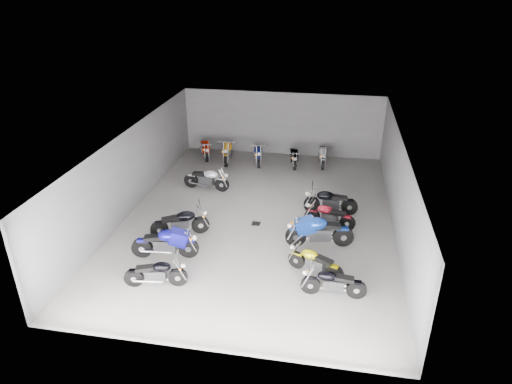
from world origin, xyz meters
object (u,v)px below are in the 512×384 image
at_px(motorcycle_back_d, 293,156).
at_px(motorcycle_left_a, 156,273).
at_px(motorcycle_right_b, 315,262).
at_px(motorcycle_back_c, 258,153).
at_px(motorcycle_right_d, 329,215).
at_px(motorcycle_right_e, 330,201).
at_px(drain_grate, 256,224).
at_px(motorcycle_back_b, 228,150).
at_px(motorcycle_left_f, 207,179).
at_px(motorcycle_back_a, 205,148).
at_px(motorcycle_back_e, 323,155).
at_px(motorcycle_left_c, 181,223).
at_px(motorcycle_left_b, 166,243).
at_px(motorcycle_right_a, 333,283).
at_px(motorcycle_right_c, 319,231).

bearing_deg(motorcycle_back_d, motorcycle_left_a, 62.24).
distance_m(motorcycle_right_b, motorcycle_back_c, 9.45).
bearing_deg(motorcycle_back_d, motorcycle_right_d, 97.04).
bearing_deg(motorcycle_back_c, motorcycle_right_e, 114.59).
distance_m(drain_grate, motorcycle_back_b, 6.54).
bearing_deg(motorcycle_left_f, motorcycle_right_b, 49.71).
height_order(motorcycle_back_b, motorcycle_back_c, motorcycle_back_b).
xyz_separation_m(motorcycle_left_f, motorcycle_back_c, (1.62, 3.43, 0.01)).
xyz_separation_m(motorcycle_back_a, motorcycle_back_b, (1.28, -0.28, 0.08)).
distance_m(motorcycle_back_a, motorcycle_back_d, 4.55).
bearing_deg(motorcycle_left_a, motorcycle_back_e, 146.00).
distance_m(motorcycle_left_c, motorcycle_left_f, 3.88).
distance_m(motorcycle_right_e, motorcycle_back_b, 6.97).
relative_size(drain_grate, motorcycle_back_b, 0.14).
distance_m(motorcycle_right_d, motorcycle_back_e, 6.11).
bearing_deg(motorcycle_back_a, motorcycle_back_c, 151.46).
bearing_deg(motorcycle_left_b, motorcycle_right_a, 69.53).
bearing_deg(motorcycle_right_b, motorcycle_back_e, 24.79).
bearing_deg(motorcycle_back_a, motorcycle_left_f, 84.02).
relative_size(drain_grate, motorcycle_left_c, 0.16).
bearing_deg(motorcycle_back_d, motorcycle_left_f, 33.96).
bearing_deg(motorcycle_left_c, motorcycle_left_a, -18.54).
distance_m(motorcycle_right_a, motorcycle_back_a, 12.07).
bearing_deg(motorcycle_back_d, motorcycle_left_b, 58.06).
xyz_separation_m(drain_grate, motorcycle_right_d, (2.67, 0.28, 0.45)).
relative_size(motorcycle_right_c, motorcycle_back_b, 1.00).
xyz_separation_m(motorcycle_right_a, motorcycle_right_e, (-0.23, 5.10, 0.05)).
bearing_deg(motorcycle_left_c, motorcycle_left_b, -24.08).
height_order(motorcycle_left_b, motorcycle_back_d, motorcycle_left_b).
relative_size(motorcycle_left_c, motorcycle_right_c, 0.85).
bearing_deg(drain_grate, motorcycle_right_b, -50.21).
bearing_deg(motorcycle_back_e, motorcycle_right_b, 86.22).
height_order(motorcycle_left_f, motorcycle_right_a, motorcycle_left_f).
bearing_deg(motorcycle_left_f, motorcycle_left_c, 9.10).
bearing_deg(drain_grate, motorcycle_right_a, -52.30).
bearing_deg(motorcycle_back_a, drain_grate, 97.56).
xyz_separation_m(motorcycle_right_a, motorcycle_back_c, (-3.90, 9.81, 0.05)).
height_order(motorcycle_left_f, motorcycle_back_a, motorcycle_left_f).
relative_size(motorcycle_left_b, motorcycle_right_e, 1.05).
bearing_deg(motorcycle_left_c, motorcycle_right_e, 93.67).
distance_m(motorcycle_left_a, motorcycle_back_b, 10.23).
bearing_deg(motorcycle_back_b, motorcycle_right_b, 112.26).
bearing_deg(motorcycle_right_a, motorcycle_right_b, 30.05).
height_order(motorcycle_left_c, motorcycle_right_d, motorcycle_left_c).
height_order(motorcycle_right_c, motorcycle_back_c, motorcycle_right_c).
relative_size(motorcycle_right_e, motorcycle_back_d, 1.12).
bearing_deg(motorcycle_right_a, motorcycle_right_d, 2.44).
relative_size(motorcycle_right_e, motorcycle_back_a, 1.10).
height_order(drain_grate, motorcycle_left_a, motorcycle_left_a).
xyz_separation_m(motorcycle_left_c, motorcycle_right_d, (5.17, 1.54, -0.04)).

